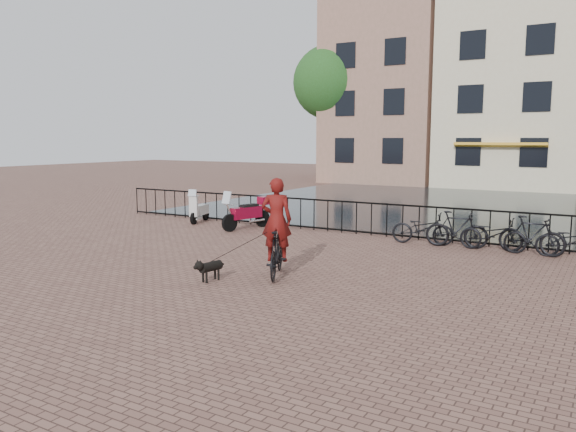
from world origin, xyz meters
The scene contains 15 objects.
ground centered at (0.00, 0.00, 0.00)m, with size 100.00×100.00×0.00m, color brown.
canal_water centered at (0.00, 17.30, 0.00)m, with size 20.00×20.00×0.00m, color black.
railing centered at (0.00, 8.00, 0.50)m, with size 20.00×0.05×1.02m.
canal_house_left centered at (-7.50, 30.00, 6.40)m, with size 7.50×9.00×12.80m.
canal_house_mid centered at (0.50, 30.00, 5.90)m, with size 8.00×9.50×11.80m.
tree_far_left centered at (-11.00, 27.00, 6.73)m, with size 5.04×5.04×9.27m.
cyclist centered at (0.26, 2.09, 0.95)m, with size 1.23×1.88×2.51m.
dog centered at (-0.72, 1.05, 0.25)m, with size 0.36×0.77×0.50m.
motorcycle centered at (-3.99, 7.01, 0.67)m, with size 0.89×1.92×1.33m.
scooter centered at (-6.32, 7.43, 0.63)m, with size 0.75×1.40×1.25m.
parked_bike_0 centered at (1.80, 7.40, 0.45)m, with size 0.60×1.72×0.90m, color black.
parked_bike_1 centered at (2.75, 7.40, 0.50)m, with size 0.47×1.66×1.00m, color black.
parked_bike_2 centered at (3.70, 7.40, 0.45)m, with size 0.60×1.72×0.90m, color black.
parked_bike_3 centered at (4.65, 7.40, 0.50)m, with size 0.47×1.66×1.00m, color black.
parked_bike_4 centered at (5.60, 7.40, 0.45)m, with size 0.60×1.72×0.90m, color black.
Camera 1 is at (6.55, -7.96, 2.97)m, focal length 35.00 mm.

